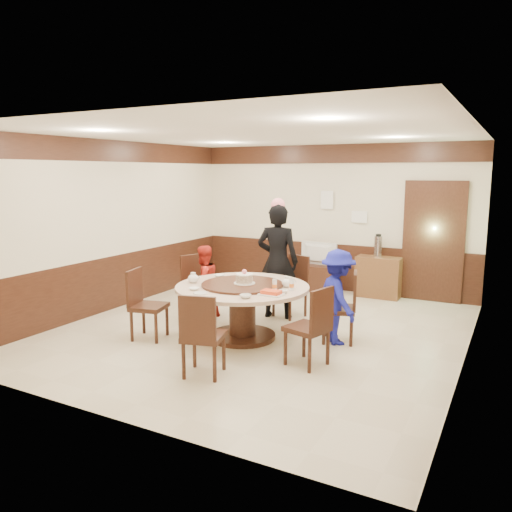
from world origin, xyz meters
The scene contains 29 objects.
room centered at (0.01, 0.01, 1.08)m, with size 6.00×6.04×2.84m.
banquet_table centered at (-0.07, -0.42, 0.53)m, with size 1.83×1.83×0.78m.
chair_0 centered at (1.17, 0.09, 0.30)m, with size 0.55×0.55×0.97m.
chair_1 centered at (0.08, 0.88, 0.30)m, with size 0.56×0.57×0.97m.
chair_2 centered at (-1.25, 0.23, 0.30)m, with size 0.58×0.58×0.97m.
chair_3 centered at (-1.23, -1.04, 0.30)m, with size 0.54×0.53×0.97m.
chair_4 centered at (0.17, -1.75, 0.30)m, with size 0.54×0.55×0.97m.
chair_5 centered at (1.11, -0.91, 0.30)m, with size 0.55×0.54×0.97m.
person_standing centered at (-0.09, 0.74, 0.90)m, with size 0.66×0.43×1.80m, color black.
person_red centered at (-1.10, 0.16, 0.58)m, with size 0.56×0.44×1.16m, color #AD2117.
person_blue centered at (1.16, 0.00, 0.64)m, with size 0.83×0.47×1.28m, color navy.
birthday_cake centered at (-0.04, -0.41, 0.85)m, with size 0.29×0.29×0.20m.
teapot_left centered at (-0.76, -0.59, 0.81)m, with size 0.17×0.15×0.13m, color white.
teapot_right centered at (0.51, -0.22, 0.81)m, with size 0.17×0.15×0.13m, color white.
bowl_0 centered at (-0.65, -0.09, 0.77)m, with size 0.15×0.15×0.04m, color white.
bowl_1 centered at (0.31, -1.00, 0.77)m, with size 0.15×0.15×0.05m, color white.
bowl_2 centered at (-0.50, -0.96, 0.77)m, with size 0.13×0.13×0.03m, color white.
bowl_3 centered at (0.61, -0.55, 0.77)m, with size 0.13×0.13×0.04m, color white.
saucer_near centered at (-0.32, -1.07, 0.76)m, with size 0.18×0.18×0.01m, color white.
saucer_far centered at (0.38, 0.08, 0.76)m, with size 0.18×0.18×0.01m, color white.
shrimp_platter centered at (0.52, -0.72, 0.78)m, with size 0.30×0.20×0.06m.
bottle_0 centered at (0.47, -0.52, 0.83)m, with size 0.06×0.06×0.16m, color white.
bottle_1 centered at (0.65, -0.38, 0.83)m, with size 0.06×0.06×0.16m, color white.
tv_stand centered at (-0.20, 2.75, 0.25)m, with size 0.85×0.45×0.50m, color #341A10.
television centered at (-0.20, 2.75, 0.72)m, with size 0.76×0.10×0.44m, color #939396.
side_cabinet centered at (1.00, 2.78, 0.38)m, with size 0.80×0.40×0.75m, color brown.
thermos centered at (0.97, 2.78, 0.94)m, with size 0.15×0.15×0.38m, color silver.
notice_left centered at (-0.10, 2.96, 1.75)m, with size 0.25×0.00×0.35m, color white.
notice_right centered at (0.55, 2.96, 1.45)m, with size 0.30×0.00×0.22m, color white.
Camera 1 is at (3.22, -6.22, 2.29)m, focal length 35.00 mm.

